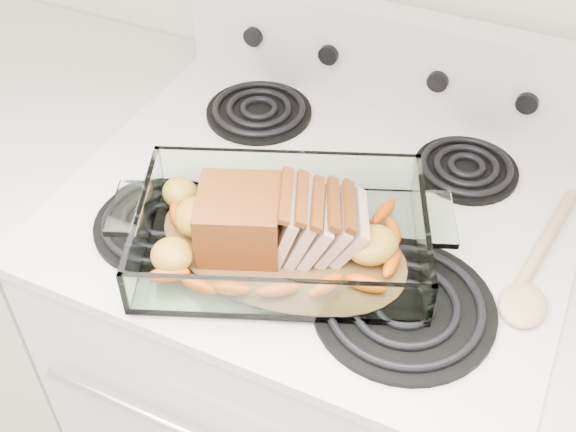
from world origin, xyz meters
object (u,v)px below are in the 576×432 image
at_px(electric_range, 314,364).
at_px(baking_dish, 282,239).
at_px(counter_left, 50,266).
at_px(pork_roast, 267,218).

relative_size(electric_range, baking_dish, 2.77).
bearing_deg(baking_dish, counter_left, 146.36).
distance_m(counter_left, pork_roast, 0.84).
distance_m(electric_range, counter_left, 0.67).
distance_m(electric_range, pork_roast, 0.53).
height_order(counter_left, baking_dish, baking_dish).
relative_size(counter_left, baking_dish, 2.31).
relative_size(electric_range, pork_roast, 4.71).
bearing_deg(counter_left, electric_range, 0.10).
xyz_separation_m(baking_dish, pork_roast, (-0.02, -0.00, 0.03)).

